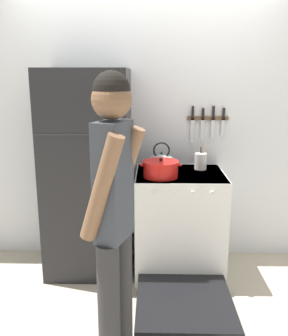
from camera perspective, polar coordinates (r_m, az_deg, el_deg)
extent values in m
plane|color=#B2A893|center=(3.91, 0.36, -12.65)|extent=(14.00, 14.00, 0.00)
cube|color=silver|center=(3.56, 0.40, 6.27)|extent=(10.00, 0.06, 2.55)
cube|color=black|center=(3.35, -8.52, -0.87)|extent=(0.74, 0.63, 1.81)
cube|color=#2D2D2D|center=(2.96, -9.81, 5.03)|extent=(0.72, 0.01, 0.01)
cylinder|color=#B2B5BA|center=(3.03, -5.23, -4.46)|extent=(0.02, 0.02, 0.58)
cube|color=white|center=(3.42, 5.35, -8.25)|extent=(0.77, 0.68, 0.92)
cube|color=black|center=(3.28, 5.53, -0.93)|extent=(0.75, 0.66, 0.02)
cube|color=black|center=(3.14, 5.74, -10.55)|extent=(0.67, 0.05, 0.70)
cylinder|color=black|center=(3.14, 2.55, -1.42)|extent=(0.22, 0.22, 0.01)
cylinder|color=black|center=(3.17, 8.83, -1.44)|extent=(0.22, 0.22, 0.01)
cylinder|color=black|center=(3.40, 2.46, -0.23)|extent=(0.22, 0.22, 0.01)
cylinder|color=black|center=(3.43, 8.26, -0.26)|extent=(0.22, 0.22, 0.01)
cylinder|color=silver|center=(2.95, 1.50, -3.76)|extent=(0.04, 0.02, 0.04)
cylinder|color=silver|center=(2.96, 4.49, -3.77)|extent=(0.04, 0.02, 0.04)
cylinder|color=silver|center=(2.97, 7.46, -3.77)|extent=(0.04, 0.02, 0.04)
cylinder|color=silver|center=(2.99, 10.41, -3.76)|extent=(0.04, 0.02, 0.04)
cube|color=black|center=(2.95, 6.18, -19.65)|extent=(0.71, 0.74, 0.04)
cube|color=#99999E|center=(3.36, 5.43, -9.51)|extent=(0.63, 0.37, 0.01)
cylinder|color=red|center=(3.12, 2.56, -0.31)|extent=(0.29, 0.29, 0.12)
cylinder|color=red|center=(3.11, 2.57, 0.92)|extent=(0.30, 0.30, 0.02)
sphere|color=black|center=(3.10, 2.58, 1.29)|extent=(0.03, 0.03, 0.03)
cylinder|color=red|center=(3.11, -0.31, 0.45)|extent=(0.03, 0.02, 0.02)
cylinder|color=red|center=(3.12, 5.44, 0.42)|extent=(0.03, 0.02, 0.02)
cylinder|color=silver|center=(3.39, 2.66, 0.73)|extent=(0.20, 0.20, 0.11)
cone|color=silver|center=(3.37, 2.68, 1.88)|extent=(0.19, 0.19, 0.03)
sphere|color=black|center=(3.37, 2.68, 2.28)|extent=(0.02, 0.02, 0.02)
cone|color=silver|center=(3.39, 4.25, 0.90)|extent=(0.11, 0.03, 0.09)
torus|color=black|center=(3.36, 2.69, 2.70)|extent=(0.15, 0.01, 0.15)
cylinder|color=silver|center=(3.42, 8.61, 1.01)|extent=(0.11, 0.11, 0.15)
cylinder|color=#9E7547|center=(3.42, 8.90, 1.80)|extent=(0.04, 0.02, 0.18)
cylinder|color=#232326|center=(3.41, 8.73, 1.74)|extent=(0.03, 0.02, 0.18)
cylinder|color=#B2B5BA|center=(3.42, 8.67, 2.45)|extent=(0.06, 0.02, 0.25)
cylinder|color=#2D2D30|center=(2.27, -5.32, -21.46)|extent=(0.13, 0.13, 0.87)
cylinder|color=#2D2D30|center=(2.40, -3.39, -19.30)|extent=(0.13, 0.13, 0.87)
cube|color=#383D47|center=(2.01, -4.71, -2.10)|extent=(0.21, 0.28, 0.65)
cylinder|color=brown|center=(1.89, -6.48, -3.13)|extent=(0.28, 0.17, 0.58)
cylinder|color=brown|center=(2.12, -3.13, -1.19)|extent=(0.28, 0.17, 0.58)
sphere|color=brown|center=(1.93, -4.97, 10.40)|extent=(0.21, 0.21, 0.21)
sphere|color=black|center=(1.93, -4.99, 11.79)|extent=(0.19, 0.19, 0.19)
cube|color=brown|center=(3.55, 9.71, 7.49)|extent=(0.38, 0.02, 0.03)
cube|color=silver|center=(3.54, 7.35, 5.67)|extent=(0.03, 0.00, 0.23)
cube|color=black|center=(3.51, 7.44, 8.41)|extent=(0.02, 0.02, 0.11)
cube|color=silver|center=(3.55, 8.89, 5.65)|extent=(0.03, 0.00, 0.23)
cube|color=black|center=(3.53, 8.99, 8.24)|extent=(0.02, 0.02, 0.09)
cube|color=silver|center=(3.56, 10.42, 5.99)|extent=(0.03, 0.00, 0.18)
cube|color=black|center=(3.54, 10.53, 8.35)|extent=(0.02, 0.02, 0.11)
cube|color=silver|center=(3.57, 11.94, 6.04)|extent=(0.03, 0.00, 0.17)
cube|color=black|center=(3.56, 12.05, 8.17)|extent=(0.02, 0.02, 0.10)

